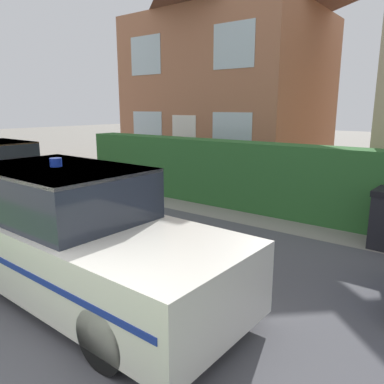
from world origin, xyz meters
The scene contains 5 objects.
road_strip centered at (0.00, 3.33, 0.01)m, with size 28.00×5.31×0.01m, color #4C4C51.
garden_hedge centered at (-1.11, 7.17, 0.79)m, with size 10.93×0.67×1.58m, color #2D662D.
police_car centered at (-1.21, 2.19, 0.77)m, with size 4.55×1.75×1.72m.
neighbour_car_far centered at (-8.32, 4.69, 0.66)m, with size 4.59×1.67×1.38m.
house_left centered at (-5.15, 12.17, 4.11)m, with size 6.82×5.70×8.05m.
Camera 1 is at (2.72, -0.48, 2.35)m, focal length 35.00 mm.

